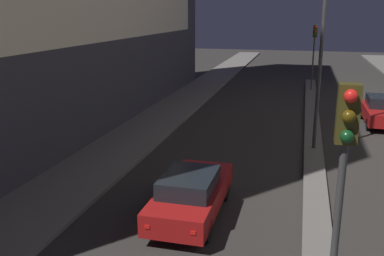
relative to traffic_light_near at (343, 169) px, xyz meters
name	(u,v)px	position (x,y,z in m)	size (l,w,h in m)	color
median_strip	(313,131)	(0.00, 15.52, -3.63)	(0.81, 34.26, 0.14)	#66605B
traffic_light_near	(343,169)	(0.00, 0.00, 0.00)	(0.32, 0.42, 4.88)	#383838
traffic_light_mid	(314,43)	(0.00, 27.39, 0.00)	(0.32, 0.42, 4.88)	#383838
car_left_lane	(191,193)	(-3.69, 4.94, -2.95)	(1.75, 4.45, 1.47)	maroon
car_right_lane	(383,111)	(3.69, 18.00, -2.92)	(1.95, 4.19, 1.56)	maroon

